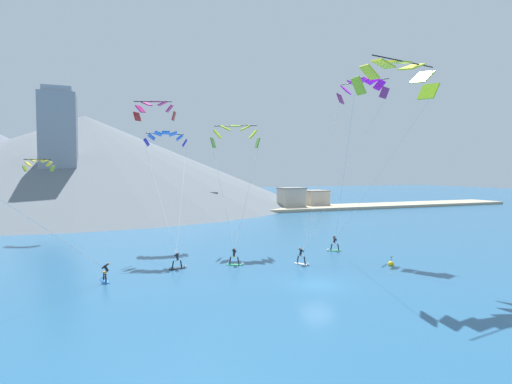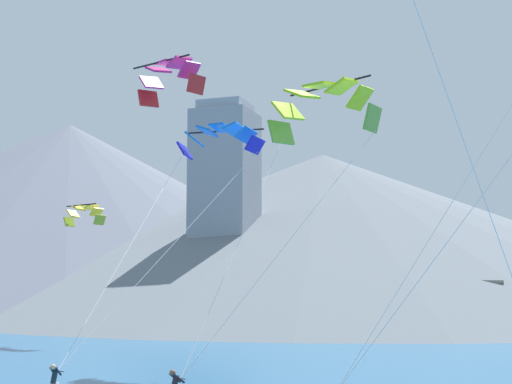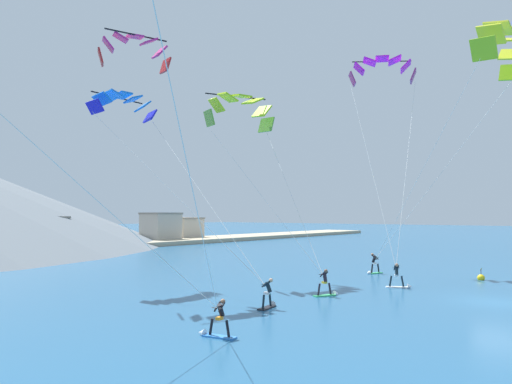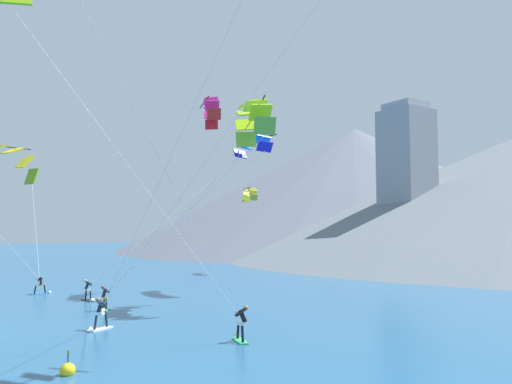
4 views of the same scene
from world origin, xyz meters
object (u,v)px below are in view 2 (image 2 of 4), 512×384
parafoil_kite_distant_high_outer (85,212)px  parafoil_kite_distant_low_drift (169,75)px  parafoil_kite_far_left (322,104)px  parafoil_kite_near_trail (219,138)px

parafoil_kite_distant_high_outer → parafoil_kite_distant_low_drift: 20.03m
parafoil_kite_far_left → parafoil_kite_distant_high_outer: bearing=146.9°
parafoil_kite_far_left → parafoil_kite_distant_low_drift: 9.72m
parafoil_kite_near_trail → parafoil_kite_distant_low_drift: size_ratio=3.12×
parafoil_kite_far_left → parafoil_kite_near_trail: bearing=146.4°
parafoil_kite_near_trail → parafoil_kite_distant_high_outer: parafoil_kite_near_trail is taller
parafoil_kite_distant_high_outer → parafoil_kite_distant_low_drift: (13.67, -13.28, 6.17)m
parafoil_kite_distant_high_outer → parafoil_kite_distant_low_drift: size_ratio=0.85×
parafoil_kite_distant_high_outer → parafoil_kite_distant_low_drift: parafoil_kite_distant_low_drift is taller
parafoil_kite_near_trail → parafoil_kite_far_left: (7.47, -4.97, 0.28)m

